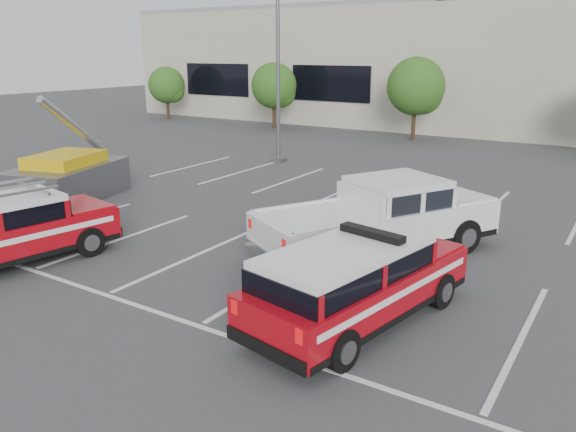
# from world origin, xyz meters

# --- Properties ---
(ground) EXTENTS (120.00, 120.00, 0.00)m
(ground) POSITION_xyz_m (0.00, 0.00, 0.00)
(ground) COLOR #3A3A3D
(ground) RESTS_ON ground
(stall_markings) EXTENTS (23.00, 15.00, 0.01)m
(stall_markings) POSITION_xyz_m (0.00, 4.50, 0.01)
(stall_markings) COLOR silver
(stall_markings) RESTS_ON ground
(convention_building) EXTENTS (60.00, 16.99, 13.20)m
(convention_building) POSITION_xyz_m (0.18, 31.86, 4.72)
(convention_building) COLOR #BAB19D
(convention_building) RESTS_ON ground
(tree_far_left) EXTENTS (2.77, 2.77, 3.99)m
(tree_far_left) POSITION_xyz_m (-24.91, 22.05, 2.50)
(tree_far_left) COLOR #3F2B19
(tree_far_left) RESTS_ON ground
(tree_left) EXTENTS (3.07, 3.07, 4.42)m
(tree_left) POSITION_xyz_m (-14.91, 22.05, 2.77)
(tree_left) COLOR #3F2B19
(tree_left) RESTS_ON ground
(tree_mid_left) EXTENTS (3.37, 3.37, 4.85)m
(tree_mid_left) POSITION_xyz_m (-4.91, 22.05, 3.04)
(tree_mid_left) COLOR #3F2B19
(tree_mid_left) RESTS_ON ground
(light_pole_left) EXTENTS (0.90, 0.60, 10.24)m
(light_pole_left) POSITION_xyz_m (-8.00, 12.00, 5.19)
(light_pole_left) COLOR #59595E
(light_pole_left) RESTS_ON ground
(fire_chief_suv) EXTENTS (2.83, 5.44, 1.82)m
(fire_chief_suv) POSITION_xyz_m (2.49, -1.03, 0.75)
(fire_chief_suv) COLOR #9B0710
(fire_chief_suv) RESTS_ON ground
(white_pickup) EXTENTS (5.09, 6.74, 1.99)m
(white_pickup) POSITION_xyz_m (1.27, 2.84, 0.79)
(white_pickup) COLOR silver
(white_pickup) RESTS_ON ground
(ladder_suv) EXTENTS (2.82, 5.27, 1.97)m
(ladder_suv) POSITION_xyz_m (-6.20, -2.93, 0.79)
(ladder_suv) COLOR #9B0710
(ladder_suv) RESTS_ON ground
(utility_rig) EXTENTS (3.90, 4.98, 3.75)m
(utility_rig) POSITION_xyz_m (-10.59, 1.92, 0.75)
(utility_rig) COLOR #59595E
(utility_rig) RESTS_ON ground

